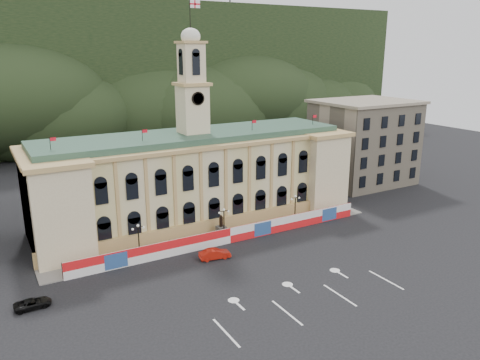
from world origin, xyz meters
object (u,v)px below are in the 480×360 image
lamp_center (224,221)px  black_suv (33,304)px  statue (221,230)px  red_sedan (215,254)px

lamp_center → black_suv: bearing=-166.1°
statue → red_sedan: 8.37m
red_sedan → black_suv: size_ratio=1.14×
red_sedan → black_suv: bearing=102.3°
lamp_center → red_sedan: lamp_center is taller
statue → black_suv: 30.49m
red_sedan → lamp_center: bearing=-29.1°
lamp_center → black_suv: lamp_center is taller
statue → black_suv: (-29.34, -8.26, -0.60)m
lamp_center → red_sedan: 7.89m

